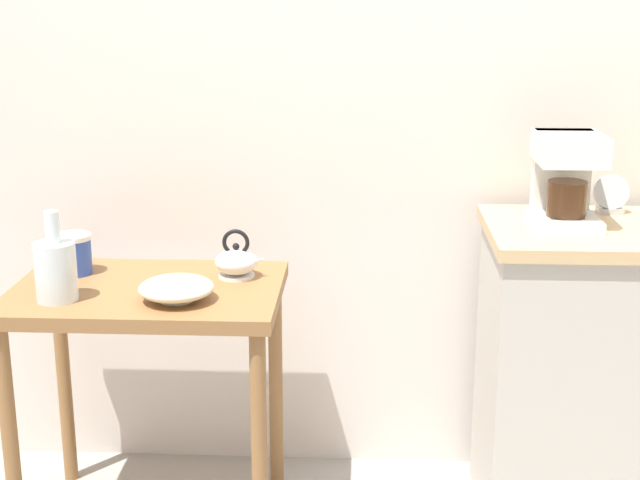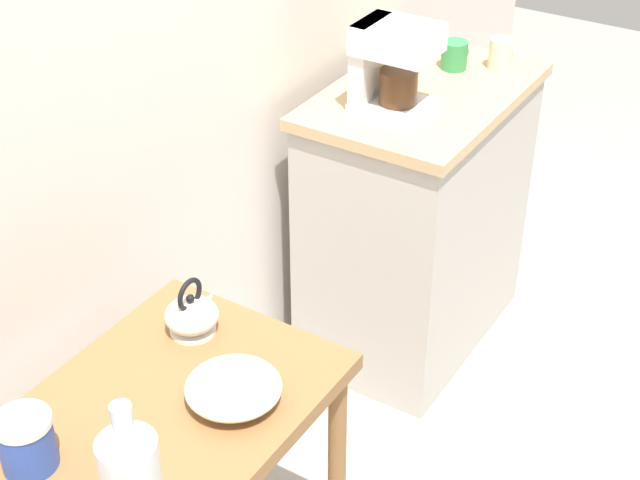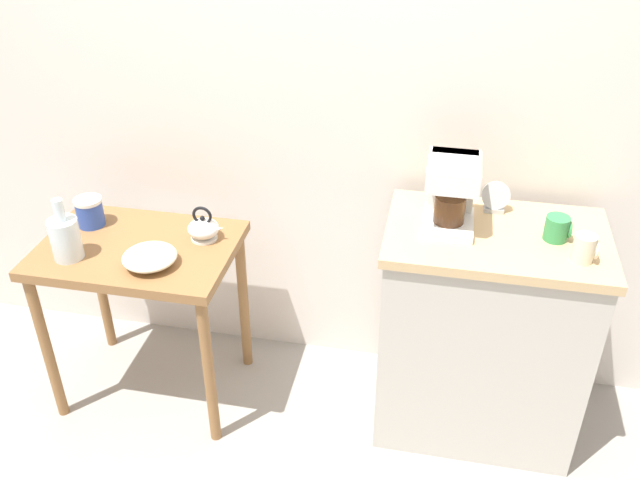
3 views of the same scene
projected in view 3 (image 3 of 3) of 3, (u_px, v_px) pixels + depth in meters
name	position (u px, v px, depth m)	size (l,w,h in m)	color
ground_plane	(293.00, 404.00, 2.98)	(8.00, 8.00, 0.00)	gray
back_wall	(338.00, 57.00, 2.59)	(4.40, 0.10, 2.80)	silver
wooden_table	(140.00, 269.00, 2.74)	(0.76, 0.54, 0.75)	olive
kitchen_counter	(482.00, 333.00, 2.68)	(0.79, 0.51, 0.92)	#BCB7AD
bowl_stoneware	(150.00, 257.00, 2.55)	(0.20, 0.20, 0.06)	beige
teakettle	(204.00, 228.00, 2.70)	(0.15, 0.12, 0.15)	white
glass_carafe_vase	(65.00, 237.00, 2.56)	(0.11, 0.11, 0.25)	silver
canister_enamel	(90.00, 212.00, 2.78)	(0.11, 0.11, 0.12)	#2D4CAD
coffee_maker	(452.00, 189.00, 2.41)	(0.18, 0.22, 0.26)	white
mug_small_cream	(585.00, 248.00, 2.26)	(0.08, 0.07, 0.10)	beige
mug_tall_green	(557.00, 228.00, 2.37)	(0.09, 0.08, 0.09)	#338C4C
table_clock	(495.00, 198.00, 2.54)	(0.10, 0.05, 0.12)	#B2B5BA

